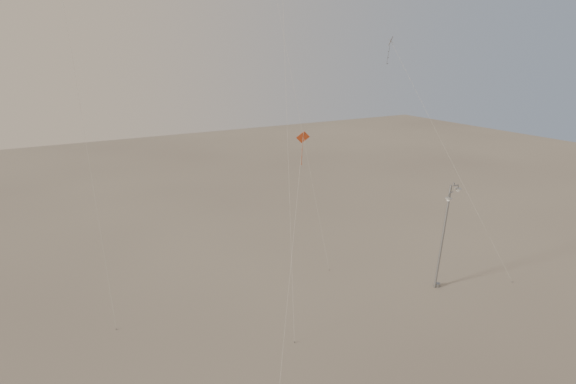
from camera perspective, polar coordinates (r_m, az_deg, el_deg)
ground at (r=31.79m, az=8.93°, el=-16.88°), size 160.00×160.00×0.00m
street_lamp at (r=36.46m, az=19.25°, el=-4.98°), size 1.72×0.66×8.49m
kite_1 at (r=34.42m, az=-0.59°, el=21.17°), size 5.81×11.92×26.62m
kite_3 at (r=24.87m, az=1.30°, el=0.53°), size 5.68×6.65×13.51m
kite_4 at (r=39.75m, az=15.62°, el=12.69°), size 5.02×11.35×19.08m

